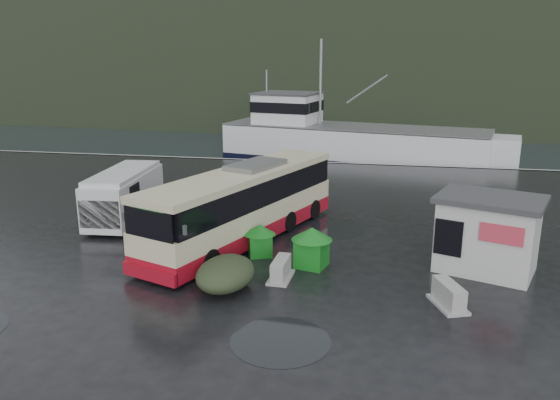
% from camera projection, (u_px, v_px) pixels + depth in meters
% --- Properties ---
extents(ground, '(160.00, 160.00, 0.00)m').
position_uv_depth(ground, '(216.00, 253.00, 22.44)').
color(ground, black).
rests_on(ground, ground).
extents(harbor_water, '(300.00, 180.00, 0.02)m').
position_uv_depth(harbor_water, '(355.00, 89.00, 126.83)').
color(harbor_water, black).
rests_on(harbor_water, ground).
extents(quay_edge, '(160.00, 0.60, 1.50)m').
position_uv_depth(quay_edge, '(294.00, 161.00, 41.42)').
color(quay_edge, '#999993').
rests_on(quay_edge, ground).
extents(headland, '(780.00, 540.00, 570.00)m').
position_uv_depth(headland, '(392.00, 71.00, 257.92)').
color(headland, black).
rests_on(headland, ground).
extents(coach_bus, '(6.93, 12.02, 3.32)m').
position_uv_depth(coach_bus, '(245.00, 239.00, 24.08)').
color(coach_bus, beige).
rests_on(coach_bus, ground).
extents(white_van, '(2.50, 6.12, 2.50)m').
position_uv_depth(white_van, '(127.00, 220.00, 26.88)').
color(white_van, silver).
rests_on(white_van, ground).
extents(waste_bin_left, '(1.21, 1.21, 1.30)m').
position_uv_depth(waste_bin_left, '(260.00, 255.00, 22.18)').
color(waste_bin_left, '#136E1B').
rests_on(waste_bin_left, ground).
extents(waste_bin_right, '(1.36, 1.36, 1.57)m').
position_uv_depth(waste_bin_right, '(311.00, 266.00, 21.03)').
color(waste_bin_right, '#136E1B').
rests_on(waste_bin_right, ground).
extents(dome_tent, '(2.13, 2.86, 1.07)m').
position_uv_depth(dome_tent, '(226.00, 288.00, 19.10)').
color(dome_tent, '#2D3721').
rests_on(dome_tent, ground).
extents(ticket_kiosk, '(4.44, 3.93, 2.88)m').
position_uv_depth(ticket_kiosk, '(484.00, 270.00, 20.67)').
color(ticket_kiosk, beige).
rests_on(ticket_kiosk, ground).
extents(jersey_barrier_a, '(0.82, 1.54, 0.76)m').
position_uv_depth(jersey_barrier_a, '(281.00, 279.00, 19.87)').
color(jersey_barrier_a, '#999993').
rests_on(jersey_barrier_a, ground).
extents(jersey_barrier_b, '(1.31, 1.77, 0.80)m').
position_uv_depth(jersey_barrier_b, '(448.00, 306.00, 17.72)').
color(jersey_barrier_b, '#999993').
rests_on(jersey_barrier_b, ground).
extents(fishing_trawler, '(26.92, 11.37, 10.52)m').
position_uv_depth(fishing_trawler, '(353.00, 149.00, 46.74)').
color(fishing_trawler, silver).
rests_on(fishing_trawler, ground).
extents(puddles, '(12.89, 14.74, 0.01)m').
position_uv_depth(puddles, '(234.00, 279.00, 19.79)').
color(puddles, black).
rests_on(puddles, ground).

